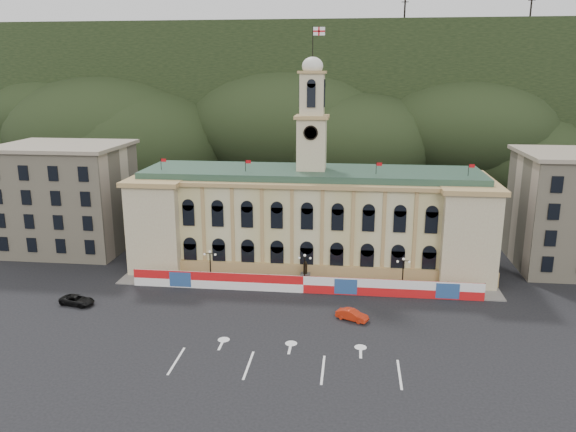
# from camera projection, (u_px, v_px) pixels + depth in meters

# --- Properties ---
(ground) EXTENTS (260.00, 260.00, 0.00)m
(ground) POSITION_uv_depth(u_px,v_px,m) (292.00, 341.00, 65.57)
(ground) COLOR black
(ground) RESTS_ON ground
(lane_markings) EXTENTS (26.00, 10.00, 0.02)m
(lane_markings) POSITION_uv_depth(u_px,v_px,m) (287.00, 363.00, 60.76)
(lane_markings) COLOR white
(lane_markings) RESTS_ON ground
(hill_ridge) EXTENTS (230.00, 80.00, 64.00)m
(hill_ridge) POSITION_uv_depth(u_px,v_px,m) (334.00, 108.00, 178.00)
(hill_ridge) COLOR black
(hill_ridge) RESTS_ON ground
(city_hall) EXTENTS (56.20, 17.60, 37.10)m
(city_hall) POSITION_uv_depth(u_px,v_px,m) (311.00, 217.00, 90.18)
(city_hall) COLOR beige
(city_hall) RESTS_ON ground
(side_building_left) EXTENTS (21.00, 17.00, 18.60)m
(side_building_left) POSITION_uv_depth(u_px,v_px,m) (67.00, 197.00, 97.86)
(side_building_left) COLOR #B8AB8E
(side_building_left) RESTS_ON ground
(hoarding_fence) EXTENTS (50.00, 0.44, 2.50)m
(hoarding_fence) POSITION_uv_depth(u_px,v_px,m) (304.00, 284.00, 79.74)
(hoarding_fence) COLOR red
(hoarding_fence) RESTS_ON ground
(pavement) EXTENTS (56.00, 5.50, 0.16)m
(pavement) POSITION_uv_depth(u_px,v_px,m) (305.00, 285.00, 82.62)
(pavement) COLOR slate
(pavement) RESTS_ON ground
(statue) EXTENTS (1.40, 1.40, 3.72)m
(statue) POSITION_uv_depth(u_px,v_px,m) (305.00, 277.00, 82.58)
(statue) COLOR #595651
(statue) RESTS_ON ground
(lamp_left) EXTENTS (1.96, 0.44, 5.15)m
(lamp_left) POSITION_uv_depth(u_px,v_px,m) (210.00, 264.00, 82.73)
(lamp_left) COLOR black
(lamp_left) RESTS_ON ground
(lamp_center) EXTENTS (1.96, 0.44, 5.15)m
(lamp_center) POSITION_uv_depth(u_px,v_px,m) (305.00, 268.00, 81.15)
(lamp_center) COLOR black
(lamp_center) RESTS_ON ground
(lamp_right) EXTENTS (1.96, 0.44, 5.15)m
(lamp_right) POSITION_uv_depth(u_px,v_px,m) (403.00, 272.00, 79.56)
(lamp_right) COLOR black
(lamp_right) RESTS_ON ground
(red_sedan) EXTENTS (4.58, 5.23, 1.36)m
(red_sedan) POSITION_uv_depth(u_px,v_px,m) (352.00, 315.00, 71.07)
(red_sedan) COLOR red
(red_sedan) RESTS_ON ground
(black_suv) EXTENTS (4.03, 5.60, 1.32)m
(black_suv) POSITION_uv_depth(u_px,v_px,m) (77.00, 300.00, 75.73)
(black_suv) COLOR black
(black_suv) RESTS_ON ground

